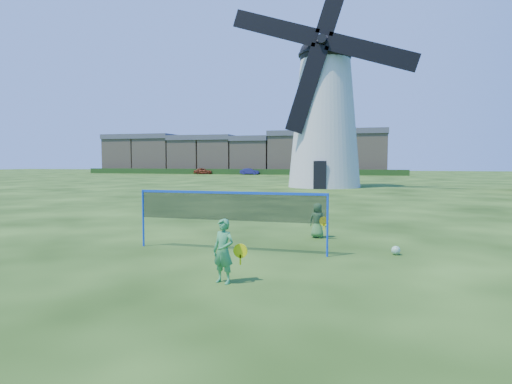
{
  "coord_description": "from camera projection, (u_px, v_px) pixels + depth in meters",
  "views": [
    {
      "loc": [
        3.25,
        -10.58,
        2.3
      ],
      "look_at": [
        0.2,
        0.5,
        1.5
      ],
      "focal_mm": 30.16,
      "sensor_mm": 36.0,
      "label": 1
    }
  ],
  "objects": [
    {
      "name": "car_right",
      "position": [
        250.0,
        171.0,
        78.57
      ],
      "size": [
        3.55,
        1.51,
        1.14
      ],
      "primitive_type": "imported",
      "rotation": [
        0.0,
        0.0,
        1.66
      ],
      "color": "navy",
      "rests_on": "ground"
    },
    {
      "name": "badminton_net",
      "position": [
        230.0,
        207.0,
        11.05
      ],
      "size": [
        5.05,
        0.05,
        1.55
      ],
      "color": "blue",
      "rests_on": "ground"
    },
    {
      "name": "windmill",
      "position": [
        325.0,
        112.0,
        39.15
      ],
      "size": [
        15.85,
        6.56,
        20.58
      ],
      "color": "silver",
      "rests_on": "ground"
    },
    {
      "name": "player_boy",
      "position": [
        318.0,
        220.0,
        13.06
      ],
      "size": [
        0.64,
        0.44,
        1.06
      ],
      "rotation": [
        0.0,
        0.0,
        2.95
      ],
      "color": "#46833F",
      "rests_on": "ground"
    },
    {
      "name": "car_left",
      "position": [
        203.0,
        171.0,
        81.21
      ],
      "size": [
        3.76,
        2.66,
        1.19
      ],
      "primitive_type": "imported",
      "rotation": [
        0.0,
        0.0,
        1.97
      ],
      "color": "maroon",
      "rests_on": "ground"
    },
    {
      "name": "player_girl",
      "position": [
        224.0,
        251.0,
        8.15
      ],
      "size": [
        0.68,
        0.41,
        1.23
      ],
      "rotation": [
        0.0,
        0.0,
        -0.3
      ],
      "color": "#3A9353",
      "rests_on": "ground"
    },
    {
      "name": "terraced_houses",
      "position": [
        239.0,
        153.0,
        86.25
      ],
      "size": [
        57.81,
        8.4,
        8.35
      ],
      "color": "gray",
      "rests_on": "ground"
    },
    {
      "name": "play_ball",
      "position": [
        396.0,
        250.0,
        10.68
      ],
      "size": [
        0.22,
        0.22,
        0.22
      ],
      "primitive_type": "sphere",
      "color": "green",
      "rests_on": "ground"
    },
    {
      "name": "hedge",
      "position": [
        234.0,
        172.0,
        80.46
      ],
      "size": [
        62.0,
        0.8,
        1.0
      ],
      "primitive_type": "cube",
      "color": "#193814",
      "rests_on": "ground"
    },
    {
      "name": "ground",
      "position": [
        244.0,
        250.0,
        11.2
      ],
      "size": [
        220.0,
        220.0,
        0.0
      ],
      "primitive_type": "plane",
      "color": "black",
      "rests_on": "ground"
    }
  ]
}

